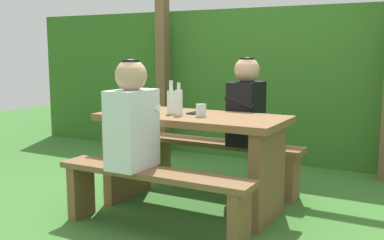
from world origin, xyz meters
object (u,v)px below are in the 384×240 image
object	(u,v)px
picnic_table	(192,145)
bench_far	(222,155)
bench_near	(152,188)
person_black_coat	(246,105)
person_white_shirt	(132,118)
cell_phone	(195,113)
bottle_right	(171,101)
bottle_left	(179,102)
drinking_glass	(201,110)

from	to	relation	value
picnic_table	bench_far	distance (m)	0.57
bench_near	person_black_coat	distance (m)	1.19
person_white_shirt	cell_phone	xyz separation A→B (m)	(0.14, 0.60, -0.03)
bottle_right	cell_phone	bearing A→B (deg)	28.37
picnic_table	person_white_shirt	size ratio (longest dim) A/B	1.95
bottle_left	bench_far	bearing A→B (deg)	83.08
person_black_coat	bottle_left	distance (m)	0.67
picnic_table	bench_near	world-z (taller)	picnic_table
cell_phone	bottle_left	bearing A→B (deg)	-114.71
drinking_glass	person_black_coat	bearing A→B (deg)	79.42
person_black_coat	drinking_glass	distance (m)	0.60
bottle_right	cell_phone	xyz separation A→B (m)	(0.16, 0.08, -0.09)
picnic_table	drinking_glass	xyz separation A→B (m)	(0.10, -0.05, 0.28)
person_white_shirt	cell_phone	bearing A→B (deg)	76.52
picnic_table	bottle_right	size ratio (longest dim) A/B	5.58
person_white_shirt	bottle_left	size ratio (longest dim) A/B	2.98
drinking_glass	bottle_right	xyz separation A→B (m)	(-0.27, 0.03, 0.05)
person_black_coat	cell_phone	size ratio (longest dim) A/B	5.14
person_white_shirt	bench_near	bearing A→B (deg)	-1.22
bench_near	bottle_right	size ratio (longest dim) A/B	5.58
drinking_glass	cell_phone	size ratio (longest dim) A/B	0.65
bottle_left	bottle_right	distance (m)	0.11
bench_far	person_black_coat	world-z (taller)	person_black_coat
bottle_left	cell_phone	distance (m)	0.17
picnic_table	drinking_glass	world-z (taller)	drinking_glass
bottle_left	bottle_right	bearing A→B (deg)	153.90
bench_near	drinking_glass	size ratio (longest dim) A/B	15.33
person_white_shirt	person_black_coat	xyz separation A→B (m)	(0.37, 1.08, 0.00)
bottle_left	bench_near	bearing A→B (deg)	-81.13
drinking_glass	cell_phone	world-z (taller)	drinking_glass
bench_far	person_white_shirt	bearing A→B (deg)	-98.21
bench_far	cell_phone	bearing A→B (deg)	-91.38
bench_near	picnic_table	bearing A→B (deg)	90.00
bench_near	bench_far	world-z (taller)	same
bottle_right	cell_phone	size ratio (longest dim) A/B	1.79
drinking_glass	person_white_shirt	bearing A→B (deg)	-118.12
picnic_table	cell_phone	size ratio (longest dim) A/B	10.00
person_black_coat	cell_phone	world-z (taller)	person_black_coat
bench_far	bottle_left	world-z (taller)	bottle_left
bench_far	cell_phone	world-z (taller)	cell_phone
cell_phone	person_white_shirt	bearing A→B (deg)	-102.76
picnic_table	bottle_right	xyz separation A→B (m)	(-0.17, -0.02, 0.33)
bench_far	picnic_table	bearing A→B (deg)	-90.00
bottle_left	drinking_glass	bearing A→B (deg)	4.91
bench_far	person_white_shirt	xyz separation A→B (m)	(-0.16, -1.08, 0.45)
person_black_coat	cell_phone	bearing A→B (deg)	-115.43
person_white_shirt	picnic_table	bearing A→B (deg)	73.85
picnic_table	person_white_shirt	bearing A→B (deg)	-106.15
bottle_right	cell_phone	distance (m)	0.20
person_white_shirt	bottle_right	bearing A→B (deg)	91.42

